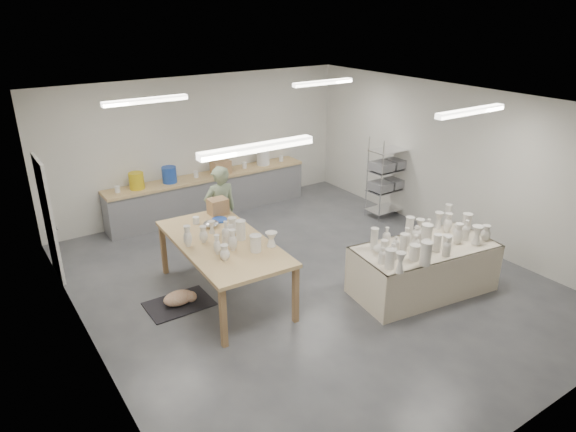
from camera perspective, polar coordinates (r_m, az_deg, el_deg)
room at (r=8.04m, az=1.32°, el=5.69°), size 8.00×8.02×3.00m
back_counter at (r=11.55m, az=-8.71°, el=2.56°), size 4.60×0.60×1.24m
wire_shelf at (r=11.40m, az=11.11°, el=4.42°), size 0.88×0.48×1.80m
drying_table at (r=8.62m, az=14.82°, el=-5.43°), size 2.43×1.40×1.18m
work_table at (r=8.11m, az=-7.17°, el=-2.64°), size 1.41×2.65×1.33m
rug at (r=8.37m, az=-12.00°, el=-9.53°), size 1.00×0.70×0.02m
cat at (r=8.31m, az=-11.87°, el=-8.86°), size 0.51×0.38×0.21m
potter at (r=9.47m, az=-7.50°, el=0.53°), size 0.65×0.44×1.73m
red_stool at (r=9.92m, az=-8.05°, el=-1.95°), size 0.41×0.41×0.35m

